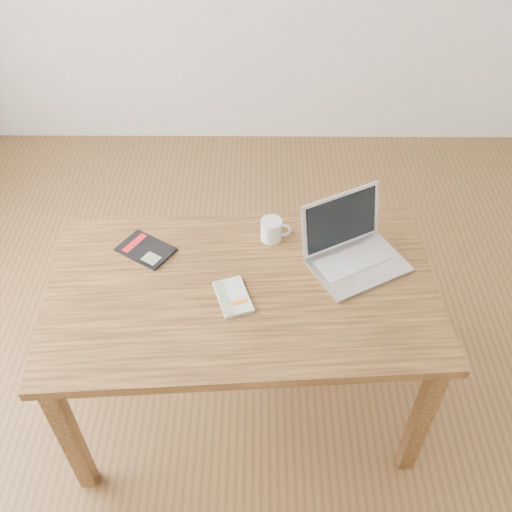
{
  "coord_description": "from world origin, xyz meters",
  "views": [
    {
      "loc": [
        0.12,
        -1.56,
        2.29
      ],
      "look_at": [
        0.12,
        -0.1,
        0.85
      ],
      "focal_mm": 40.0,
      "sensor_mm": 36.0,
      "label": 1
    }
  ],
  "objects_px": {
    "desk": "(243,303)",
    "white_guidebook": "(233,297)",
    "black_guidebook": "(146,250)",
    "coffee_mug": "(272,229)",
    "laptop": "(352,249)"
  },
  "relations": [
    {
      "from": "laptop",
      "to": "coffee_mug",
      "type": "relative_size",
      "value": 3.58
    },
    {
      "from": "desk",
      "to": "black_guidebook",
      "type": "xyz_separation_m",
      "value": [
        -0.38,
        0.19,
        0.09
      ]
    },
    {
      "from": "desk",
      "to": "black_guidebook",
      "type": "height_order",
      "value": "black_guidebook"
    },
    {
      "from": "desk",
      "to": "black_guidebook",
      "type": "bearing_deg",
      "value": 149.69
    },
    {
      "from": "white_guidebook",
      "to": "laptop",
      "type": "height_order",
      "value": "laptop"
    },
    {
      "from": "laptop",
      "to": "coffee_mug",
      "type": "xyz_separation_m",
      "value": [
        -0.3,
        0.11,
        -0.0
      ]
    },
    {
      "from": "white_guidebook",
      "to": "coffee_mug",
      "type": "xyz_separation_m",
      "value": [
        0.14,
        0.32,
        0.04
      ]
    },
    {
      "from": "black_guidebook",
      "to": "laptop",
      "type": "bearing_deg",
      "value": -59.84
    },
    {
      "from": "black_guidebook",
      "to": "laptop",
      "type": "xyz_separation_m",
      "value": [
        0.79,
        -0.04,
        0.05
      ]
    },
    {
      "from": "black_guidebook",
      "to": "laptop",
      "type": "distance_m",
      "value": 0.79
    },
    {
      "from": "white_guidebook",
      "to": "coffee_mug",
      "type": "bearing_deg",
      "value": 47.41
    },
    {
      "from": "desk",
      "to": "white_guidebook",
      "type": "distance_m",
      "value": 0.12
    },
    {
      "from": "black_guidebook",
      "to": "coffee_mug",
      "type": "height_order",
      "value": "coffee_mug"
    },
    {
      "from": "desk",
      "to": "white_guidebook",
      "type": "relative_size",
      "value": 7.41
    },
    {
      "from": "desk",
      "to": "white_guidebook",
      "type": "xyz_separation_m",
      "value": [
        -0.03,
        -0.05,
        0.1
      ]
    }
  ]
}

